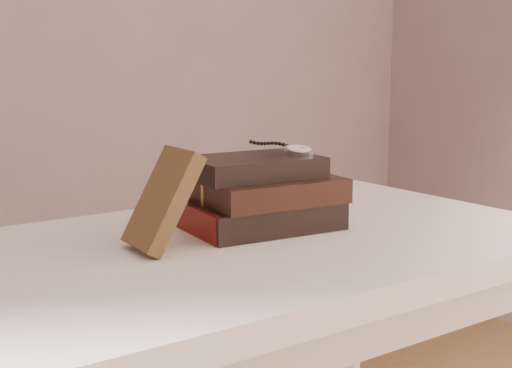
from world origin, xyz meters
TOP-DOWN VIEW (x-y plane):
  - table at (0.00, 0.35)m, footprint 1.00×0.60m
  - book_stack at (0.05, 0.39)m, footprint 0.26×0.19m
  - journal at (-0.15, 0.37)m, footprint 0.10×0.10m
  - pocket_watch at (0.11, 0.38)m, footprint 0.05×0.15m
  - eyeglasses at (-0.03, 0.48)m, footprint 0.11×0.13m

SIDE VIEW (x-z plane):
  - table at x=0.00m, z-range 0.28..1.03m
  - book_stack at x=0.05m, z-range 0.75..0.87m
  - eyeglasses at x=-0.03m, z-range 0.79..0.84m
  - journal at x=-0.15m, z-range 0.75..0.90m
  - pocket_watch at x=0.11m, z-range 0.87..0.89m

